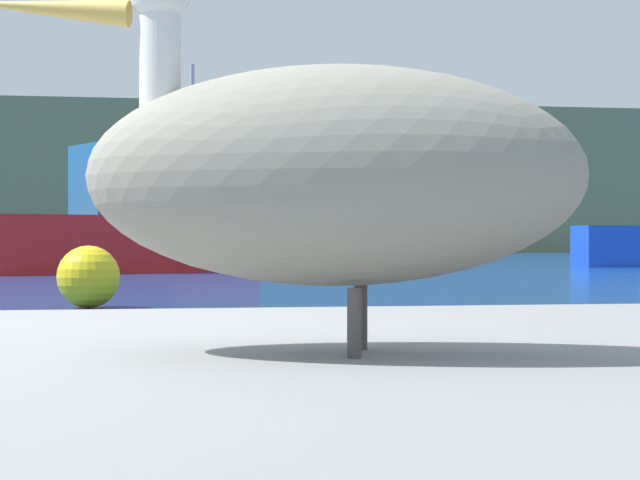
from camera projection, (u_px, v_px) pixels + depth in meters
hillside_backdrop at (115, 180)px, 66.79m from camera, size 140.00×10.73×8.55m
pelican at (328, 172)px, 2.40m from camera, size 1.42×0.79×0.85m
fishing_boat_red at (119, 230)px, 28.19m from camera, size 7.29×5.03×5.41m
mooring_buoy at (88, 277)px, 13.85m from camera, size 0.78×0.78×0.78m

